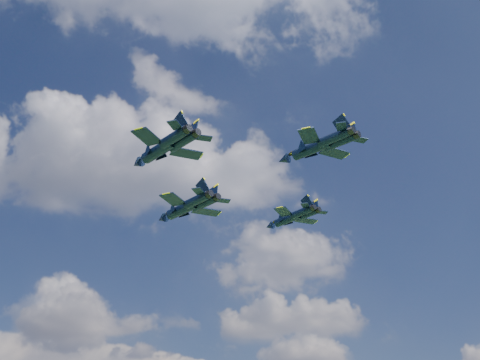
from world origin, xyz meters
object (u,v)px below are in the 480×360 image
jet_left (157,151)px  jet_right (286,219)px  jet_slot (309,149)px  jet_lead (181,210)px

jet_left → jet_right: (22.96, 21.06, -1.92)m
jet_left → jet_slot: bearing=-41.5°
jet_right → jet_slot: jet_slot is taller
jet_left → jet_slot: (23.73, -0.94, 0.64)m
jet_left → jet_right: bearing=3.2°
jet_slot → jet_right: bearing=46.8°
jet_lead → jet_left: 20.88m
jet_left → jet_slot: 23.76m
jet_lead → jet_left: (-3.16, -20.62, 0.71)m
jet_left → jet_slot: size_ratio=1.12×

